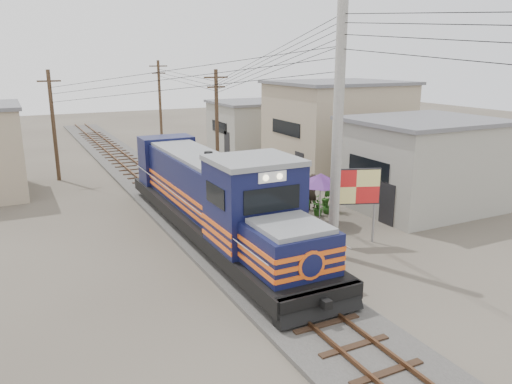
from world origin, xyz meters
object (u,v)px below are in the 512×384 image
locomotive (215,199)px  vendor (312,192)px  market_umbrella (321,180)px  billboard (356,189)px

locomotive → vendor: (6.15, 1.81, -0.84)m
locomotive → vendor: size_ratio=8.80×
vendor → market_umbrella: bearing=54.4°
billboard → market_umbrella: 2.86m
market_umbrella → vendor: 2.63m
market_umbrella → billboard: bearing=-93.6°
vendor → billboard: bearing=65.2°
locomotive → market_umbrella: 5.26m
billboard → vendor: bearing=98.6°
market_umbrella → vendor: market_umbrella is taller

